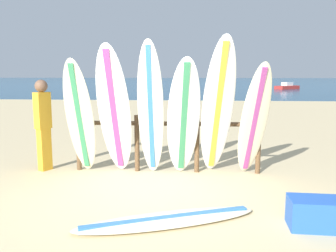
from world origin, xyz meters
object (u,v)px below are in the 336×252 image
at_px(surfboard_leaning_center, 184,118).
at_px(surfboard_lying_on_sand, 167,220).
at_px(surfboard_leaning_center_right, 218,109).
at_px(surfboard_leaning_far_left, 80,117).
at_px(beachgoer_standing, 43,121).
at_px(surfboard_leaning_center_left, 151,109).
at_px(surfboard_leaning_left, 114,111).
at_px(small_boat_offshore, 287,87).
at_px(surfboard_leaning_right, 254,121).
at_px(cooler_box, 315,213).
at_px(surfboard_rack, 167,136).

height_order(surfboard_leaning_center, surfboard_lying_on_sand, surfboard_leaning_center).
height_order(surfboard_leaning_center, surfboard_leaning_center_right, surfboard_leaning_center_right).
bearing_deg(surfboard_leaning_far_left, surfboard_leaning_center_right, -2.02).
bearing_deg(beachgoer_standing, surfboard_leaning_center_left, -5.62).
relative_size(surfboard_leaning_left, surfboard_leaning_center, 1.10).
bearing_deg(surfboard_leaning_center_right, beachgoer_standing, 174.37).
height_order(surfboard_leaning_left, small_boat_offshore, surfboard_leaning_left).
height_order(surfboard_leaning_left, surfboard_leaning_center, surfboard_leaning_left).
bearing_deg(surfboard_leaning_center_left, surfboard_leaning_left, -173.76).
bearing_deg(surfboard_leaning_right, cooler_box, -77.49).
bearing_deg(surfboard_rack, surfboard_leaning_right, -13.22).
distance_m(surfboard_leaning_center_left, surfboard_lying_on_sand, 2.35).
height_order(surfboard_leaning_left, surfboard_lying_on_sand, surfboard_leaning_left).
relative_size(surfboard_lying_on_sand, small_boat_offshore, 0.81).
bearing_deg(cooler_box, small_boat_offshore, 79.41).
xyz_separation_m(surfboard_rack, small_boat_offshore, (10.16, 32.10, -0.42)).
height_order(surfboard_leaning_right, cooler_box, surfboard_leaning_right).
xyz_separation_m(surfboard_leaning_center_right, cooler_box, (1.05, -1.91, -1.03)).
bearing_deg(surfboard_lying_on_sand, surfboard_leaning_far_left, 130.93).
bearing_deg(surfboard_leaning_far_left, surfboard_lying_on_sand, -49.07).
bearing_deg(surfboard_leaning_right, surfboard_leaning_left, 179.71).
bearing_deg(surfboard_leaning_left, cooler_box, -34.60).
bearing_deg(beachgoer_standing, surfboard_rack, 1.81).
height_order(surfboard_leaning_far_left, surfboard_leaning_right, surfboard_leaning_far_left).
bearing_deg(cooler_box, surfboard_leaning_left, 148.24).
height_order(surfboard_leaning_center_right, small_boat_offshore, surfboard_leaning_center_right).
relative_size(surfboard_rack, cooler_box, 5.71).
bearing_deg(surfboard_leaning_center_right, cooler_box, -61.24).
height_order(surfboard_rack, surfboard_leaning_center_right, surfboard_leaning_center_right).
xyz_separation_m(surfboard_rack, surfboard_leaning_left, (-0.89, -0.34, 0.48)).
distance_m(surfboard_leaning_center_left, surfboard_leaning_center, 0.60).
bearing_deg(surfboard_rack, cooler_box, -49.80).
relative_size(surfboard_leaning_center_right, beachgoer_standing, 1.42).
height_order(surfboard_leaning_center_left, surfboard_leaning_center_right, surfboard_leaning_center_right).
height_order(surfboard_leaning_far_left, cooler_box, surfboard_leaning_far_left).
relative_size(surfboard_leaning_center_left, surfboard_lying_on_sand, 1.01).
distance_m(surfboard_leaning_center_right, cooler_box, 2.41).
bearing_deg(surfboard_leaning_center_right, surfboard_lying_on_sand, -110.59).
height_order(surfboard_rack, small_boat_offshore, surfboard_rack).
bearing_deg(surfboard_lying_on_sand, surfboard_leaning_right, 55.34).
relative_size(surfboard_leaning_left, surfboard_leaning_center_right, 0.96).
xyz_separation_m(surfboard_leaning_left, beachgoer_standing, (-1.41, 0.27, -0.22)).
xyz_separation_m(surfboard_leaning_center_left, surfboard_leaning_center_right, (1.15, -0.11, 0.02)).
relative_size(surfboard_leaning_center_right, surfboard_leaning_right, 1.20).
height_order(surfboard_leaning_left, surfboard_leaning_center_right, surfboard_leaning_center_right).
bearing_deg(surfboard_leaning_left, surfboard_leaning_right, -0.29).
height_order(surfboard_leaning_center_right, surfboard_leaning_right, surfboard_leaning_center_right).
bearing_deg(surfboard_rack, surfboard_leaning_left, -159.01).
relative_size(surfboard_leaning_center, small_boat_offshore, 0.72).
height_order(surfboard_leaning_far_left, surfboard_leaning_center_right, surfboard_leaning_center_right).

